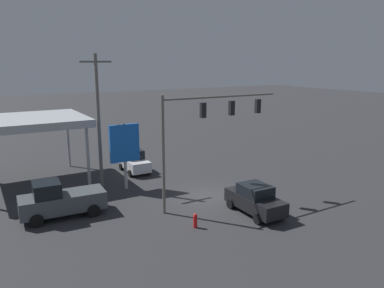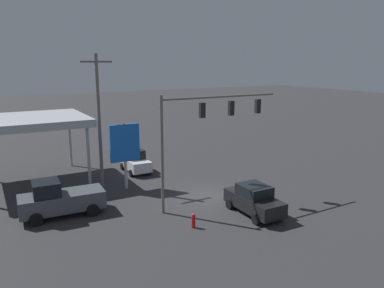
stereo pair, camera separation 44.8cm
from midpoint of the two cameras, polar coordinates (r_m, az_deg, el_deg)
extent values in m
plane|color=#2D2D30|center=(27.75, 1.66, -7.96)|extent=(200.00, 200.00, 0.00)
cylinder|color=slate|center=(23.70, -4.94, -1.84)|extent=(0.20, 0.20, 7.68)
cylinder|color=slate|center=(25.34, 4.12, 7.22)|extent=(8.94, 0.14, 0.14)
cube|color=black|center=(24.60, 1.17, 5.17)|extent=(0.36, 0.28, 1.00)
sphere|color=#FF4141|center=(24.72, 0.94, 5.91)|extent=(0.22, 0.22, 0.22)
sphere|color=#392305|center=(24.75, 0.94, 5.22)|extent=(0.22, 0.22, 0.22)
sphere|color=black|center=(24.79, 0.94, 4.53)|extent=(0.22, 0.22, 0.22)
cube|color=black|center=(25.89, 5.56, 5.48)|extent=(0.36, 0.28, 1.00)
sphere|color=#FF4141|center=(26.01, 5.34, 6.18)|extent=(0.22, 0.22, 0.22)
sphere|color=#392305|center=(26.04, 5.32, 5.52)|extent=(0.22, 0.22, 0.22)
sphere|color=black|center=(26.08, 5.31, 4.86)|extent=(0.22, 0.22, 0.22)
cube|color=black|center=(27.32, 9.52, 5.72)|extent=(0.36, 0.28, 1.00)
sphere|color=#FF4141|center=(27.43, 9.30, 6.39)|extent=(0.22, 0.22, 0.22)
sphere|color=#392305|center=(27.46, 9.28, 5.77)|extent=(0.22, 0.22, 0.22)
sphere|color=black|center=(27.50, 9.25, 5.14)|extent=(0.22, 0.22, 0.22)
cylinder|color=slate|center=(29.51, -14.45, 3.20)|extent=(0.26, 0.26, 10.27)
cube|color=slate|center=(29.17, -14.93, 12.03)|extent=(2.40, 0.14, 0.14)
cube|color=#B2B7BC|center=(32.51, -24.57, 3.15)|extent=(9.15, 7.86, 0.60)
cube|color=red|center=(36.41, -25.29, 3.96)|extent=(9.15, 0.06, 0.36)
cylinder|color=#B7B7BC|center=(36.81, -18.66, 0.34)|extent=(0.24, 0.24, 4.76)
cylinder|color=#B7B7BC|center=(30.48, -15.97, -1.90)|extent=(0.24, 0.24, 4.76)
cylinder|color=#B7B7BC|center=(29.14, -10.60, -1.97)|extent=(0.24, 0.24, 5.06)
cube|color=blue|center=(28.89, -10.69, 0.13)|extent=(2.32, 0.24, 2.88)
cube|color=black|center=(29.01, -10.77, 0.18)|extent=(1.63, 0.04, 1.01)
cube|color=black|center=(24.83, 9.05, -8.69)|extent=(1.91, 4.44, 0.90)
cube|color=black|center=(24.56, 9.11, -6.95)|extent=(1.71, 2.04, 0.70)
cylinder|color=black|center=(24.55, 12.82, -10.24)|extent=(0.24, 0.67, 0.66)
cylinder|color=black|center=(23.44, 9.40, -11.21)|extent=(0.24, 0.67, 0.66)
cylinder|color=black|center=(26.57, 8.67, -8.29)|extent=(0.24, 0.67, 0.66)
cylinder|color=black|center=(25.55, 5.36, -9.06)|extent=(0.24, 0.67, 0.66)
cube|color=silver|center=(33.87, -9.10, -2.99)|extent=(1.82, 3.85, 0.90)
cube|color=black|center=(33.93, -9.32, -1.52)|extent=(1.62, 1.75, 0.76)
cylinder|color=black|center=(33.17, -6.93, -4.06)|extent=(0.24, 0.63, 0.62)
cylinder|color=black|center=(32.59, -9.77, -4.45)|extent=(0.24, 0.63, 0.62)
cylinder|color=black|center=(35.39, -8.44, -3.05)|extent=(0.24, 0.63, 0.62)
cylinder|color=black|center=(34.85, -11.12, -3.40)|extent=(0.24, 0.63, 0.62)
cube|color=#474C51|center=(25.47, -19.55, -8.32)|extent=(5.30, 2.28, 1.10)
cube|color=black|center=(25.06, -21.76, -6.41)|extent=(1.70, 1.93, 0.90)
cylinder|color=black|center=(24.59, -23.07, -10.75)|extent=(0.81, 0.26, 0.80)
cylinder|color=black|center=(26.48, -23.45, -9.12)|extent=(0.81, 0.26, 0.80)
cylinder|color=black|center=(24.98, -15.23, -9.80)|extent=(0.81, 0.26, 0.80)
cylinder|color=black|center=(26.85, -16.19, -8.27)|extent=(0.81, 0.26, 0.80)
cylinder|color=red|center=(22.68, -0.08, -11.81)|extent=(0.24, 0.24, 0.70)
sphere|color=red|center=(22.51, -0.08, -10.83)|extent=(0.22, 0.22, 0.22)
camera|label=1|loc=(0.22, -90.45, -0.10)|focal=35.00mm
camera|label=2|loc=(0.22, 89.55, 0.10)|focal=35.00mm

